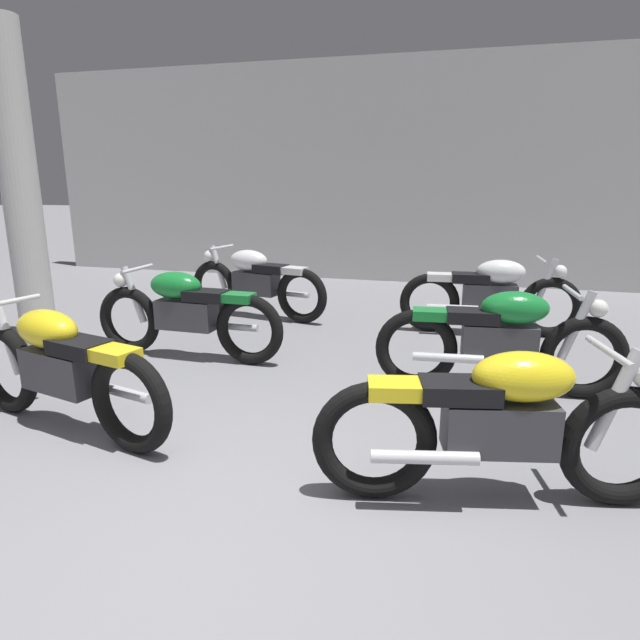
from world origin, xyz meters
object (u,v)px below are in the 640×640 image
Objects in this scene: motorcycle_right_row_1 at (500,339)px; motorcycle_right_row_0 at (501,422)px; motorcycle_left_row_1 at (186,312)px; motorcycle_right_row_2 at (491,294)px; motorcycle_left_row_0 at (60,367)px; motorcycle_left_row_2 at (255,281)px; support_pillar at (21,189)px.

motorcycle_right_row_0 is at bearing -92.33° from motorcycle_right_row_1.
motorcycle_right_row_2 is (2.85, 1.65, 0.00)m from motorcycle_left_row_1.
motorcycle_left_row_0 is 2.85m from motorcycle_right_row_0.
motorcycle_left_row_0 is 1.65m from motorcycle_left_row_1.
motorcycle_right_row_1 is at bearing -33.23° from motorcycle_left_row_2.
motorcycle_right_row_0 is 0.99× the size of motorcycle_right_row_1.
motorcycle_left_row_0 and motorcycle_right_row_0 have the same top height.
support_pillar is at bearing 176.96° from motorcycle_left_row_1.
motorcycle_right_row_0 is at bearing -51.51° from motorcycle_left_row_2.
motorcycle_left_row_2 is at bearing 178.79° from motorcycle_right_row_2.
motorcycle_right_row_2 is at bearing 90.83° from motorcycle_right_row_1.
motorcycle_right_row_2 is (2.89, 3.30, 0.00)m from motorcycle_left_row_0.
motorcycle_left_row_0 is 3.28m from motorcycle_right_row_1.
motorcycle_right_row_1 is (2.92, 1.50, 0.00)m from motorcycle_left_row_0.
motorcycle_right_row_2 is at bearing 89.33° from motorcycle_right_row_0.
motorcycle_right_row_2 is at bearing -1.21° from motorcycle_left_row_2.
motorcycle_left_row_1 and motorcycle_right_row_2 have the same top height.
motorcycle_left_row_1 is 3.29m from motorcycle_right_row_2.
motorcycle_left_row_0 is at bearing -152.80° from motorcycle_right_row_1.
support_pillar is 1.62× the size of motorcycle_right_row_1.
support_pillar is 5.06m from motorcycle_right_row_2.
motorcycle_right_row_0 is 1.63m from motorcycle_right_row_1.
motorcycle_right_row_1 is 1.80m from motorcycle_right_row_2.
motorcycle_right_row_1 is at bearing 87.67° from motorcycle_right_row_0.
motorcycle_right_row_1 is (0.07, 1.63, 0.00)m from motorcycle_right_row_0.
motorcycle_left_row_0 is at bearing -91.25° from motorcycle_left_row_2.
motorcycle_left_row_2 is 0.99× the size of motorcycle_right_row_1.
motorcycle_left_row_2 is 3.40m from motorcycle_right_row_1.
support_pillar is 1.65× the size of motorcycle_left_row_0.
support_pillar is 1.62× the size of motorcycle_left_row_1.
motorcycle_left_row_1 is 1.71m from motorcycle_left_row_2.
motorcycle_left_row_1 is (0.04, 1.65, 0.00)m from motorcycle_left_row_0.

